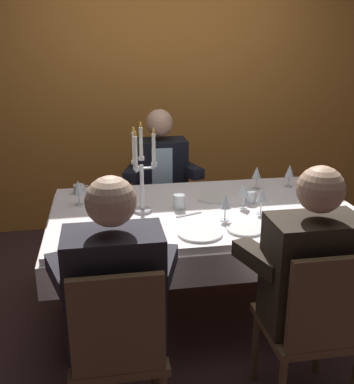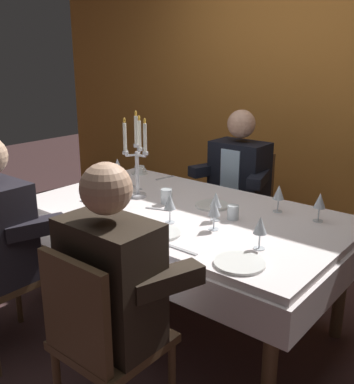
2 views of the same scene
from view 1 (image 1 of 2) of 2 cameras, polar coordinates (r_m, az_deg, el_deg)
The scene contains 26 objects.
ground_plane at distance 3.20m, azimuth 3.20°, elevation -14.53°, with size 12.00×12.00×0.00m, color #3E2827.
back_wall at distance 4.33m, azimuth -1.43°, elevation 13.36°, with size 6.00×0.12×2.70m, color orange.
dining_table at distance 2.91m, azimuth 3.42°, elevation -4.23°, with size 1.94×1.14×0.74m.
candelabra at distance 2.73m, azimuth -4.47°, elevation 2.36°, with size 0.15×0.17×0.56m.
dinner_plate_0 at distance 3.02m, azimuth 4.57°, elevation -0.81°, with size 0.21×0.21×0.01m, color white.
dinner_plate_1 at distance 2.56m, azimuth 8.57°, elevation -4.64°, with size 0.21×0.21×0.01m, color white.
dinner_plate_2 at distance 2.72m, azimuth 18.94°, elevation -4.07°, with size 0.23×0.23×0.01m, color white.
dinner_plate_3 at distance 2.48m, azimuth 2.92°, elevation -5.20°, with size 0.25×0.25×0.01m, color white.
wine_glass_0 at distance 2.64m, azimuth 6.11°, elevation -1.25°, with size 0.07×0.07×0.16m.
wine_glass_1 at distance 2.84m, azimuth 16.94°, elevation -0.55°, with size 0.07×0.07×0.16m.
wine_glass_2 at distance 2.86m, azimuth 8.40°, elevation 0.21°, with size 0.07×0.07×0.16m.
wine_glass_3 at distance 2.78m, azimuth 10.61°, elevation -0.45°, with size 0.07×0.07×0.16m.
wine_glass_4 at distance 2.94m, azimuth -12.35°, elevation 0.51°, with size 0.07×0.07×0.16m.
wine_glass_5 at distance 3.24m, azimuth 10.01°, elevation 2.33°, with size 0.07×0.07×0.16m.
wine_glass_6 at distance 3.33m, azimuth 14.02°, elevation 2.51°, with size 0.07×0.07×0.16m.
water_tumbler_0 at distance 2.97m, azimuth 9.19°, elevation -0.62°, with size 0.06×0.06×0.08m, color silver.
water_tumbler_1 at distance 2.83m, azimuth 0.28°, elevation -1.24°, with size 0.07×0.07×0.09m, color silver.
coffee_cup_0 at distance 3.20m, azimuth -12.22°, elevation 0.31°, with size 0.13×0.12×0.06m.
fork_0 at distance 2.52m, azimuth -6.74°, elevation -4.98°, with size 0.17×0.02×0.01m, color #B7B7BC.
fork_1 at distance 3.23m, azimuth -7.98°, elevation 0.29°, with size 0.17×0.02×0.01m, color #B7B7BC.
knife_2 at distance 2.55m, azimuth 13.50°, elevation -5.11°, with size 0.19×0.02×0.01m, color #B7B7BC.
fork_3 at distance 2.75m, azimuth 1.52°, elevation -2.85°, with size 0.17×0.02×0.01m, color #B7B7BC.
fork_4 at distance 2.93m, azimuth -7.98°, elevation -1.61°, with size 0.17×0.02×0.01m, color #B7B7BC.
seated_diner_0 at distance 2.00m, azimuth -7.80°, elevation -12.07°, with size 0.63×0.48×1.24m.
seated_diner_1 at distance 3.66m, azimuth -2.17°, elevation 2.58°, with size 0.63×0.48×1.24m.
seated_diner_2 at distance 2.20m, azimuth 16.69°, elevation -9.66°, with size 0.63×0.48×1.24m.
Camera 1 is at (-0.62, -2.61, 1.75)m, focal length 42.31 mm.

